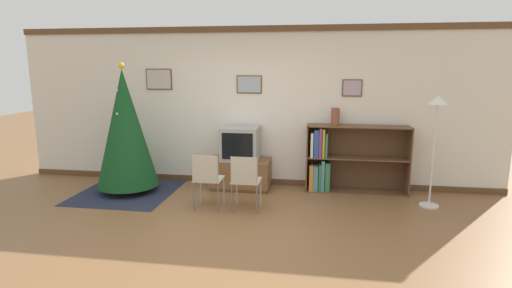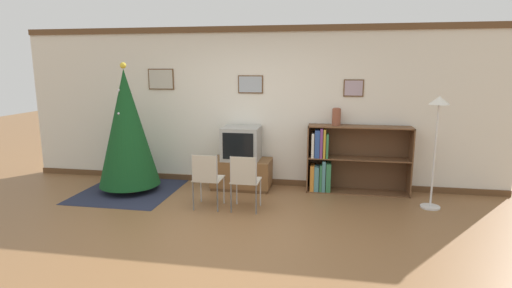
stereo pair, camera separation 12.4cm
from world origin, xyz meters
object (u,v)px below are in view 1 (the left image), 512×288
object	(u,v)px
folding_chair_left	(207,178)
vase	(335,116)
standing_lamp	(436,122)
bookshelf	(340,160)
christmas_tree	(125,129)
tv_console	(241,174)
folding_chair_right	(245,179)
television	(240,143)

from	to	relation	value
folding_chair_left	vase	distance (m)	2.32
standing_lamp	bookshelf	bearing A→B (deg)	156.08
folding_chair_left	standing_lamp	world-z (taller)	standing_lamp
bookshelf	vase	size ratio (longest dim) A/B	5.82
christmas_tree	vase	distance (m)	3.41
tv_console	folding_chair_right	size ratio (longest dim) A/B	1.21
television	standing_lamp	bearing A→B (deg)	-8.85
folding_chair_left	bookshelf	xyz separation A→B (m)	(1.92, 1.19, 0.04)
folding_chair_right	vase	xyz separation A→B (m)	(1.27, 1.21, 0.77)
christmas_tree	tv_console	size ratio (longest dim) A/B	2.12
christmas_tree	vase	world-z (taller)	christmas_tree
television	bookshelf	bearing A→B (deg)	3.98
television	standing_lamp	xyz separation A→B (m)	(2.93, -0.46, 0.48)
christmas_tree	tv_console	xyz separation A→B (m)	(1.81, 0.45, -0.80)
folding_chair_right	folding_chair_left	bearing A→B (deg)	180.00
christmas_tree	folding_chair_left	size ratio (longest dim) A/B	2.56
christmas_tree	bookshelf	bearing A→B (deg)	9.28
television	bookshelf	xyz separation A→B (m)	(1.65, 0.11, -0.26)
tv_console	television	world-z (taller)	television
television	folding_chair_right	distance (m)	1.15
standing_lamp	folding_chair_right	bearing A→B (deg)	-166.87
tv_console	folding_chair_right	world-z (taller)	folding_chair_right
folding_chair_right	vase	bearing A→B (deg)	43.71
bookshelf	tv_console	bearing A→B (deg)	-176.11
tv_console	vase	bearing A→B (deg)	4.87
bookshelf	folding_chair_right	bearing A→B (deg)	-138.92
folding_chair_left	television	bearing A→B (deg)	75.44
television	folding_chair_left	distance (m)	1.15
vase	folding_chair_right	bearing A→B (deg)	-136.29
tv_console	television	bearing A→B (deg)	-90.00
tv_console	folding_chair_left	size ratio (longest dim) A/B	1.21
bookshelf	folding_chair_left	bearing A→B (deg)	-148.26
vase	folding_chair_left	bearing A→B (deg)	-146.45
television	tv_console	bearing A→B (deg)	90.00
tv_console	bookshelf	world-z (taller)	bookshelf
folding_chair_right	standing_lamp	world-z (taller)	standing_lamp
television	folding_chair_right	size ratio (longest dim) A/B	0.75
folding_chair_right	standing_lamp	size ratio (longest dim) A/B	0.50
television	bookshelf	distance (m)	1.67
christmas_tree	tv_console	distance (m)	2.03
folding_chair_left	bookshelf	size ratio (longest dim) A/B	0.50
folding_chair_right	standing_lamp	xyz separation A→B (m)	(2.65, 0.62, 0.79)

